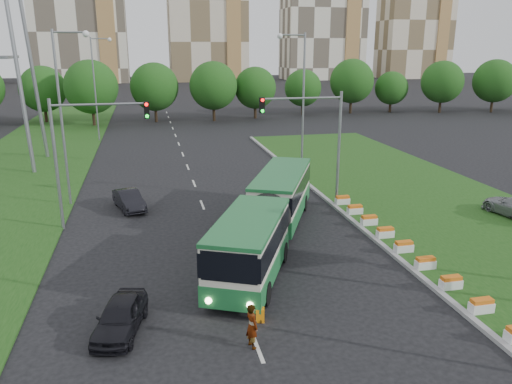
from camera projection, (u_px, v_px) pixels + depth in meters
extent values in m
plane|color=black|center=(289.00, 272.00, 25.06)|extent=(360.00, 360.00, 0.00)
cube|color=#1A4614|center=(435.00, 206.00, 35.24)|extent=(14.00, 60.00, 0.15)
cube|color=#979797|center=(342.00, 212.00, 33.79)|extent=(0.30, 60.00, 0.18)
cube|color=#1A4614|center=(19.00, 172.00, 44.76)|extent=(12.00, 110.00, 0.10)
cylinder|color=gray|center=(339.00, 150.00, 34.65)|extent=(0.20, 0.20, 8.00)
cylinder|color=gray|center=(302.00, 98.00, 33.07)|extent=(5.50, 0.14, 0.14)
cube|color=black|center=(262.00, 105.00, 32.62)|extent=(0.32, 0.32, 1.00)
cylinder|color=gray|center=(56.00, 166.00, 29.90)|extent=(0.20, 0.20, 8.00)
cylinder|color=gray|center=(99.00, 104.00, 29.46)|extent=(5.50, 0.14, 0.14)
cube|color=black|center=(147.00, 110.00, 30.15)|extent=(0.32, 0.32, 1.00)
cube|color=beige|center=(207.00, 2.00, 161.84)|extent=(25.00, 15.00, 50.00)
cube|color=white|center=(323.00, 9.00, 170.54)|extent=(27.00, 15.00, 47.00)
cube|color=beige|center=(415.00, 21.00, 178.77)|extent=(24.00, 14.00, 40.00)
cube|color=silver|center=(287.00, 247.00, 23.50)|extent=(2.59, 7.14, 2.79)
cube|color=silver|center=(248.00, 193.00, 32.09)|extent=(2.59, 8.69, 2.79)
cylinder|color=black|center=(266.00, 219.00, 27.44)|extent=(2.59, 1.29, 2.59)
cube|color=#1E6A35|center=(287.00, 265.00, 23.76)|extent=(2.67, 7.19, 0.98)
cube|color=#1E6A35|center=(248.00, 207.00, 32.35)|extent=(2.67, 8.74, 0.98)
cube|color=black|center=(288.00, 237.00, 23.37)|extent=(2.67, 7.19, 1.09)
cube|color=black|center=(248.00, 186.00, 31.96)|extent=(2.67, 8.74, 1.09)
imported|color=black|center=(120.00, 316.00, 19.62)|extent=(2.43, 4.16, 1.33)
imported|color=black|center=(129.00, 200.00, 34.58)|extent=(2.50, 4.30, 1.34)
imported|color=gray|center=(252.00, 326.00, 18.54)|extent=(0.60, 0.74, 1.77)
cube|color=orange|center=(260.00, 315.00, 20.43)|extent=(0.35, 0.30, 0.60)
cylinder|color=black|center=(261.00, 322.00, 20.35)|extent=(0.04, 0.14, 0.14)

